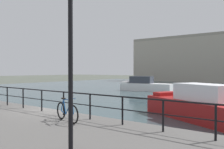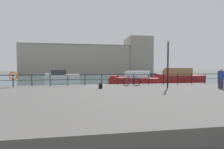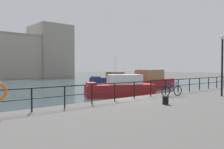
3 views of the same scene
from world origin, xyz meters
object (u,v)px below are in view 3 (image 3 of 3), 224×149
object	(u,v)px
moored_red_daysailer	(150,81)
parked_bicycle	(172,91)
moored_blue_motorboat	(113,78)
quay_lamp_post	(222,56)
moored_green_narrowboat	(120,87)
mooring_bollard	(165,100)

from	to	relation	value
moored_red_daysailer	parked_bicycle	bearing A→B (deg)	37.24
moored_blue_motorboat	quay_lamp_post	xyz separation A→B (m)	(-14.81, -28.43, 2.91)
parked_bicycle	moored_green_narrowboat	bearing A→B (deg)	86.10
moored_red_daysailer	moored_blue_motorboat	distance (m)	15.30
parked_bicycle	quay_lamp_post	xyz separation A→B (m)	(2.62, -2.22, 2.34)
moored_red_daysailer	moored_green_narrowboat	world-z (taller)	moored_red_daysailer
moored_green_narrowboat	moored_blue_motorboat	distance (m)	23.38
moored_red_daysailer	moored_green_narrowboat	bearing A→B (deg)	14.82
moored_green_narrowboat	mooring_bollard	distance (m)	11.45
moored_red_daysailer	quay_lamp_post	distance (m)	17.17
moored_blue_motorboat	moored_green_narrowboat	bearing A→B (deg)	57.81
moored_blue_motorboat	parked_bicycle	world-z (taller)	moored_blue_motorboat
parked_bicycle	mooring_bollard	size ratio (longest dim) A/B	3.93
moored_green_narrowboat	moored_red_daysailer	bearing A→B (deg)	-130.21
parked_bicycle	quay_lamp_post	size ratio (longest dim) A/B	0.41
parked_bicycle	mooring_bollard	xyz separation A→B (m)	(-3.16, -1.78, -0.17)
moored_green_narrowboat	quay_lamp_post	size ratio (longest dim) A/B	1.75
mooring_bollard	moored_red_daysailer	bearing A→B (deg)	41.96
moored_green_narrowboat	mooring_bollard	size ratio (longest dim) A/B	16.77
moored_red_daysailer	quay_lamp_post	world-z (taller)	quay_lamp_post
moored_green_narrowboat	quay_lamp_post	bearing A→B (deg)	117.26
moored_green_narrowboat	parked_bicycle	world-z (taller)	moored_green_narrowboat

